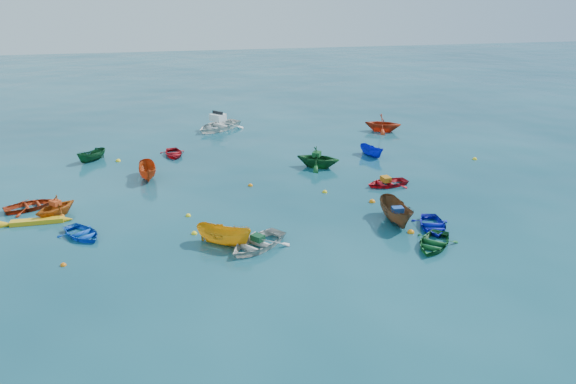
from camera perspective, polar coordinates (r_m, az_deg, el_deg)
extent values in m
plane|color=#093243|center=(30.01, 1.90, -4.08)|extent=(160.00, 160.00, 0.00)
imported|color=blue|center=(31.38, -20.14, -4.29)|extent=(3.19, 3.36, 0.57)
imported|color=beige|center=(28.38, -3.20, -5.66)|extent=(4.26, 4.14, 0.72)
imported|color=brown|center=(31.75, 10.87, -3.01)|extent=(1.32, 3.44, 1.33)
imported|color=#0E17B3|center=(31.39, 14.47, -3.61)|extent=(2.66, 3.26, 0.59)
imported|color=#C15712|center=(34.56, -22.45, -2.27)|extent=(3.31, 3.32, 1.32)
imported|color=orange|center=(28.81, -6.48, -5.35)|extent=(3.19, 2.65, 1.18)
imported|color=#135524|center=(29.38, 14.52, -5.39)|extent=(3.52, 3.65, 0.62)
imported|color=#A52B0D|center=(36.25, -24.67, -1.54)|extent=(3.45, 3.01, 0.60)
imported|color=#B83D11|center=(39.02, -13.99, 1.35)|extent=(1.36, 3.13, 1.19)
imported|color=#114B1E|center=(40.14, 3.04, 2.53)|extent=(3.98, 3.82, 1.62)
imported|color=red|center=(37.14, 9.99, 0.66)|extent=(3.10, 2.44, 0.58)
imported|color=#0E1AB7|center=(43.12, 8.47, 3.65)|extent=(1.70, 2.57, 0.93)
imported|color=#A60D16|center=(43.61, -11.53, 3.64)|extent=(2.24, 2.89, 0.55)
imported|color=#BA2F11|center=(50.30, 9.56, 6.10)|extent=(4.00, 3.82, 1.64)
imported|color=#104521|center=(43.92, -19.24, 2.99)|extent=(2.38, 2.40, 0.95)
imported|color=white|center=(50.61, -7.08, 6.33)|extent=(5.65, 5.54, 1.56)
cube|color=#104024|center=(28.22, -3.09, -4.67)|extent=(0.76, 0.77, 0.30)
cube|color=#194191|center=(31.31, 11.07, -1.77)|extent=(0.61, 0.46, 0.29)
cube|color=#DB4216|center=(34.30, -22.57, -1.01)|extent=(0.71, 0.71, 0.28)
cube|color=#134C1F|center=(39.87, 2.93, 3.87)|extent=(0.79, 0.85, 0.33)
cube|color=#B86E12|center=(36.94, 9.90, 1.31)|extent=(0.61, 0.75, 0.33)
sphere|color=orange|center=(28.71, -21.86, -6.95)|extent=(0.29, 0.29, 0.29)
sphere|color=yellow|center=(32.43, -10.10, -2.43)|extent=(0.31, 0.31, 0.31)
sphere|color=orange|center=(30.63, 12.37, -4.06)|extent=(0.37, 0.37, 0.37)
sphere|color=yellow|center=(30.20, -9.49, -4.22)|extent=(0.32, 0.32, 0.32)
sphere|color=orange|center=(36.58, -3.84, 0.63)|extent=(0.31, 0.31, 0.31)
sphere|color=yellow|center=(35.46, 3.75, -0.05)|extent=(0.33, 0.33, 0.33)
sphere|color=orange|center=(34.26, 8.54, -1.03)|extent=(0.38, 0.38, 0.38)
sphere|color=yellow|center=(43.25, -16.87, 3.00)|extent=(0.37, 0.37, 0.37)
sphere|color=orange|center=(40.71, 2.39, 2.81)|extent=(0.37, 0.37, 0.37)
sphere|color=yellow|center=(44.07, 18.43, 3.16)|extent=(0.34, 0.34, 0.34)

